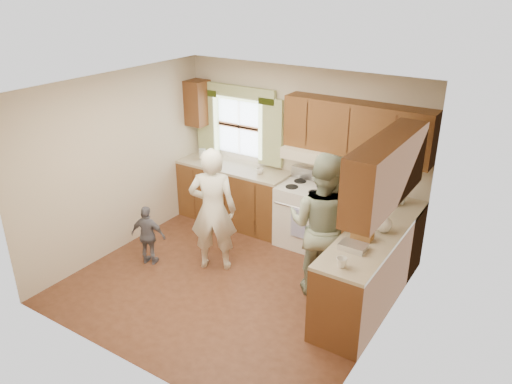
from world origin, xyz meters
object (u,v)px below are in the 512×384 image
Objects in this scene: stove at (306,214)px; child at (148,235)px; woman_left at (213,210)px; woman_right at (322,225)px.

child is (-1.53, -1.65, -0.04)m from stove.
woman_right is at bearing 162.35° from woman_left.
woman_right is at bearing -179.64° from child.
woman_right reaches higher than stove.
stove is at bearing -148.72° from woman_left.
stove is at bearing -149.30° from child.
child is at bearing -0.52° from woman_left.
woman_right is at bearing -54.32° from stove.
stove is 1.28m from woman_right.
child is (-2.23, -0.67, -0.49)m from woman_right.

